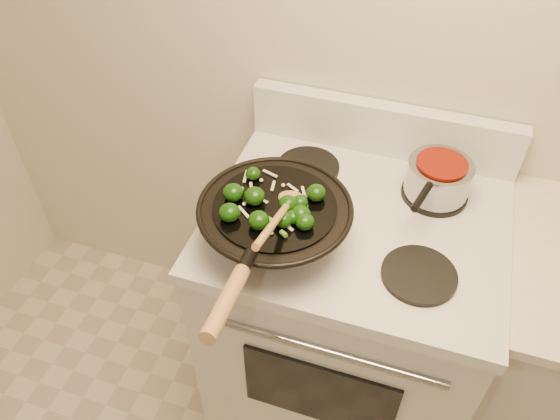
% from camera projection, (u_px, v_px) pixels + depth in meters
% --- Properties ---
extents(stove, '(0.78, 0.67, 1.08)m').
position_uv_depth(stove, '(344.00, 315.00, 1.76)').
color(stove, silver).
rests_on(stove, ground).
extents(wok, '(0.37, 0.62, 0.21)m').
position_uv_depth(wok, '(275.00, 222.00, 1.32)').
color(wok, black).
rests_on(wok, stove).
extents(stirfry, '(0.24, 0.21, 0.04)m').
position_uv_depth(stirfry, '(273.00, 206.00, 1.26)').
color(stirfry, '#0F3408').
rests_on(stirfry, wok).
extents(wooden_spoon, '(0.07, 0.29, 0.12)m').
position_uv_depth(wooden_spoon, '(282.00, 211.00, 1.22)').
color(wooden_spoon, '#A57641').
rests_on(wooden_spoon, wok).
extents(saucepan, '(0.17, 0.28, 0.10)m').
position_uv_depth(saucepan, '(438.00, 178.00, 1.45)').
color(saucepan, gray).
rests_on(saucepan, stove).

